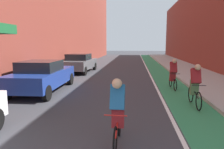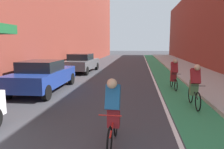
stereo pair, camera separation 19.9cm
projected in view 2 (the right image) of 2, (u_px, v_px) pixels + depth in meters
The scene contains 10 objects.
ground_plane at pixel (122, 69), 19.06m from camera, with size 98.89×98.89×0.00m, color #38383D.
bike_lane_paint at pixel (158, 67), 20.59m from camera, with size 1.60×44.95×0.00m, color #2D8451.
lane_divider_stripe at pixel (149, 67), 20.71m from camera, with size 0.12×44.95×0.00m, color white.
sidewalk_right at pixel (184, 67), 20.27m from camera, with size 3.38×44.95×0.14m, color #A8A59E.
building_facade_right at pixel (211, 24), 21.23m from camera, with size 2.40×40.95×8.68m, color brown.
parked_sedan_blue at pixel (43, 75), 10.28m from camera, with size 2.06×4.64×1.53m.
parked_sedan_gray at pixel (81, 63), 17.12m from camera, with size 2.12×4.46×1.53m.
cyclist_lead at pixel (113, 112), 4.73m from camera, with size 0.48×1.71×1.61m.
cyclist_mid at pixel (195, 85), 7.70m from camera, with size 0.48×1.72×1.62m.
cyclist_trailing at pixel (174, 74), 10.75m from camera, with size 0.48×1.65×1.58m.
Camera 2 is at (1.51, -0.41, 2.35)m, focal length 33.28 mm.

